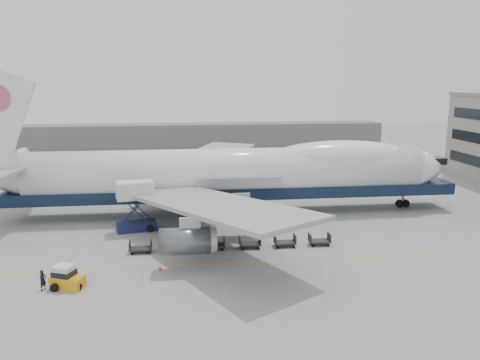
{
  "coord_description": "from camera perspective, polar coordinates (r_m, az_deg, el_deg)",
  "views": [
    {
      "loc": [
        -5.91,
        -49.34,
        17.81
      ],
      "look_at": [
        0.83,
        6.0,
        5.88
      ],
      "focal_mm": 35.0,
      "sensor_mm": 36.0,
      "label": 1
    }
  ],
  "objects": [
    {
      "name": "ground",
      "position": [
        52.79,
        -0.11,
        -7.64
      ],
      "size": [
        260.0,
        260.0,
        0.0
      ],
      "primitive_type": "plane",
      "color": "gray",
      "rests_on": "ground"
    },
    {
      "name": "apron_line",
      "position": [
        47.23,
        0.77,
        -10.07
      ],
      "size": [
        60.0,
        0.15,
        0.01
      ],
      "primitive_type": "cube",
      "color": "gold",
      "rests_on": "ground"
    },
    {
      "name": "hangar",
      "position": [
        120.27,
        -8.88,
        5.1
      ],
      "size": [
        110.0,
        8.0,
        7.0
      ],
      "primitive_type": "cube",
      "color": "slate",
      "rests_on": "ground"
    },
    {
      "name": "airliner",
      "position": [
        62.88,
        -0.83,
        0.91
      ],
      "size": [
        67.0,
        55.3,
        19.98
      ],
      "color": "white",
      "rests_on": "ground"
    },
    {
      "name": "catering_truck",
      "position": [
        57.45,
        -12.63,
        -2.71
      ],
      "size": [
        5.08,
        3.97,
        6.03
      ],
      "rotation": [
        0.0,
        0.0,
        0.22
      ],
      "color": "navy",
      "rests_on": "ground"
    },
    {
      "name": "baggage_tug",
      "position": [
        44.38,
        -20.42,
        -11.12
      ],
      "size": [
        3.13,
        2.44,
        2.03
      ],
      "rotation": [
        0.0,
        0.0,
        -0.4
      ],
      "color": "gold",
      "rests_on": "ground"
    },
    {
      "name": "ground_worker",
      "position": [
        44.65,
        -22.9,
        -11.17
      ],
      "size": [
        0.72,
        0.79,
        1.81
      ],
      "primitive_type": "imported",
      "rotation": [
        0.0,
        0.0,
        1.0
      ],
      "color": "black",
      "rests_on": "ground"
    },
    {
      "name": "traffic_cone",
      "position": [
        46.1,
        -9.73,
        -10.51
      ],
      "size": [
        0.34,
        0.34,
        0.5
      ],
      "rotation": [
        0.0,
        0.0,
        0.04
      ],
      "color": "#D6400B",
      "rests_on": "ground"
    },
    {
      "name": "dolly_0",
      "position": [
        50.78,
        -12.03,
        -8.09
      ],
      "size": [
        2.3,
        1.35,
        1.3
      ],
      "color": "#2D2D30",
      "rests_on": "ground"
    },
    {
      "name": "dolly_1",
      "position": [
        50.56,
        -7.61,
        -8.01
      ],
      "size": [
        2.3,
        1.35,
        1.3
      ],
      "color": "#2D2D30",
      "rests_on": "ground"
    },
    {
      "name": "dolly_2",
      "position": [
        50.64,
        -3.19,
        -7.89
      ],
      "size": [
        2.3,
        1.35,
        1.3
      ],
      "color": "#2D2D30",
      "rests_on": "ground"
    },
    {
      "name": "dolly_3",
      "position": [
        51.02,
        1.2,
        -7.72
      ],
      "size": [
        2.3,
        1.35,
        1.3
      ],
      "color": "#2D2D30",
      "rests_on": "ground"
    },
    {
      "name": "dolly_4",
      "position": [
        51.68,
        5.49,
        -7.51
      ],
      "size": [
        2.3,
        1.35,
        1.3
      ],
      "color": "#2D2D30",
      "rests_on": "ground"
    },
    {
      "name": "dolly_5",
      "position": [
        52.62,
        9.65,
        -7.27
      ],
      "size": [
        2.3,
        1.35,
        1.3
      ],
      "color": "#2D2D30",
      "rests_on": "ground"
    }
  ]
}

